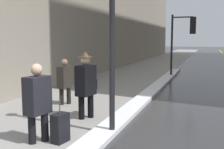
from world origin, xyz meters
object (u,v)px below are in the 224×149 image
at_px(pedestrian_trailing, 38,99).
at_px(pedestrian_nearside, 65,79).
at_px(pedestrian_in_fedora, 86,82).
at_px(lamp_post, 112,2).
at_px(traffic_light_near, 185,32).
at_px(rolling_suitcase, 60,128).

bearing_deg(pedestrian_trailing, pedestrian_nearside, -150.16).
bearing_deg(pedestrian_in_fedora, pedestrian_trailing, 4.83).
height_order(lamp_post, traffic_light_near, lamp_post).
bearing_deg(pedestrian_in_fedora, rolling_suitcase, 17.65).
height_order(pedestrian_in_fedora, pedestrian_nearside, pedestrian_in_fedora).
distance_m(pedestrian_trailing, pedestrian_in_fedora, 1.91).
distance_m(pedestrian_in_fedora, rolling_suitcase, 1.89).
bearing_deg(traffic_light_near, pedestrian_nearside, -107.93).
bearing_deg(rolling_suitcase, traffic_light_near, -177.28).
height_order(pedestrian_nearside, rolling_suitcase, pedestrian_nearside).
bearing_deg(lamp_post, traffic_light_near, 86.42).
height_order(traffic_light_near, pedestrian_nearside, traffic_light_near).
distance_m(pedestrian_trailing, rolling_suitcase, 0.73).
xyz_separation_m(pedestrian_nearside, rolling_suitcase, (1.53, -3.00, -0.51)).
xyz_separation_m(traffic_light_near, pedestrian_nearside, (-2.98, -8.01, -1.64)).
bearing_deg(pedestrian_trailing, traffic_light_near, -179.24).
distance_m(lamp_post, pedestrian_nearside, 3.78).
distance_m(lamp_post, traffic_light_near, 10.20).
bearing_deg(pedestrian_trailing, lamp_post, 138.94).
height_order(lamp_post, pedestrian_trailing, lamp_post).
height_order(pedestrian_trailing, pedestrian_in_fedora, pedestrian_in_fedora).
distance_m(traffic_light_near, pedestrian_in_fedora, 9.52).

